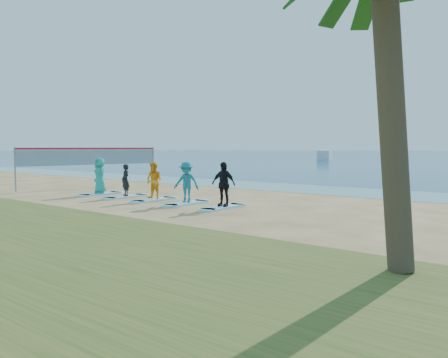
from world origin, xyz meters
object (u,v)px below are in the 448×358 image
Objects in this scene: student_4 at (223,184)px; surfboard_4 at (223,207)px; boat_offshore_a at (325,160)px; student_0 at (100,175)px; student_1 at (126,180)px; student_3 at (186,182)px; surfboard_0 at (100,194)px; student_2 at (154,181)px; surfboard_2 at (154,200)px; volleyball_net at (92,157)px; surfboard_3 at (187,203)px; surfboard_1 at (126,197)px.

surfboard_4 is at bearing 0.00° from student_4.
student_0 reaches higher than boat_offshore_a.
student_1 is 4.11m from student_3.
student_0 is at bearing 0.00° from surfboard_0.
student_0 reaches higher than student_2.
surfboard_4 is at bearing 0.00° from surfboard_0.
student_4 is (0.00, 0.00, 0.95)m from surfboard_4.
student_0 is at bearing 180.00° from surfboard_2.
volleyball_net is at bearing -96.42° from boat_offshore_a.
student_4 reaches higher than surfboard_4.
volleyball_net is 4.06× the size of surfboard_3.
student_3 is 2.26m from surfboard_4.
surfboard_2 is at bearing 171.92° from student_4.
boat_offshore_a is 70.04m from surfboard_1.
surfboard_2 is (4.11, 0.00, -0.98)m from student_0.
surfboard_0 is 6.24m from student_3.
boat_offshore_a is at bearing 108.80° from surfboard_2.
surfboard_1 is 1.00× the size of surfboard_3.
student_3 is (24.83, -66.91, 0.98)m from boat_offshore_a.
student_4 reaches higher than surfboard_3.
student_0 reaches higher than student_4.
student_2 is at bearing 158.91° from student_3.
surfboard_4 is at bearing 0.00° from surfboard_1.
surfboard_1 is at bearing 173.09° from student_2.
surfboard_4 is at bearing 15.40° from student_0.
boat_offshore_a is at bearing 105.58° from surfboard_0.
student_1 is 0.91× the size of student_2.
volleyball_net is 6.72m from student_1.
volleyball_net is at bearing 160.93° from student_4.
surfboard_1 and surfboard_2 have the same top height.
surfboard_0 is at bearing 180.00° from surfboard_3.
volleyball_net reaches higher than surfboard_2.
surfboard_1 is (2.06, 0.00, 0.00)m from surfboard_0.
volleyball_net is 1.14× the size of boat_offshore_a.
surfboard_0 is 8.28m from student_4.
student_1 is at bearing 173.09° from student_2.
student_0 reaches higher than surfboard_1.
student_4 reaches higher than surfboard_1.
student_2 is 0.78× the size of surfboard_3.
student_4 is at bearing 0.00° from surfboard_1.
surfboard_0 is at bearing 173.09° from student_2.
student_4 is at bearing 0.00° from surfboard_0.
student_2 reaches higher than surfboard_4.
student_3 is at bearing 180.00° from surfboard_4.
surfboard_0 is at bearing 180.00° from surfboard_4.
boat_offshore_a is (-14.52, 64.51, -1.90)m from volleyball_net.
student_0 is 1.19× the size of student_1.
student_4 is (12.36, -2.40, -0.91)m from volleyball_net.
volleyball_net is 10.62m from student_3.
surfboard_4 is 1.21× the size of student_4.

